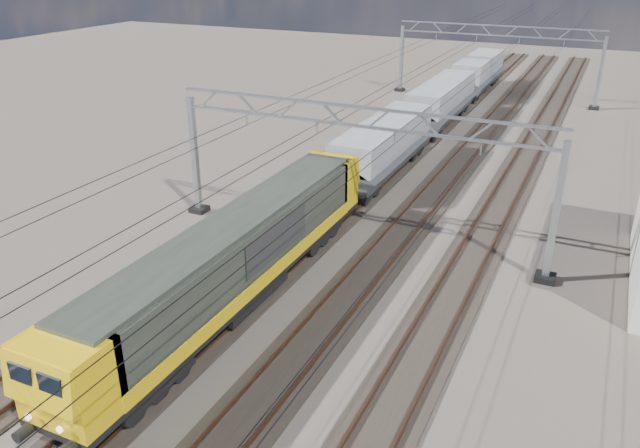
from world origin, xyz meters
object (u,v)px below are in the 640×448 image
at_px(catenary_gantry_far, 495,60).
at_px(locomotive, 237,255).
at_px(hopper_wagon_mid, 442,100).
at_px(hopper_wagon_third, 478,71).
at_px(hopper_wagon_lead, 384,144).
at_px(catenary_gantry_mid, 354,170).

relative_size(catenary_gantry_far, locomotive, 0.94).
xyz_separation_m(locomotive, hopper_wagon_mid, (-0.00, 31.90, -0.09)).
xyz_separation_m(catenary_gantry_far, locomotive, (-2.00, -43.66, -1.58)).
height_order(hopper_wagon_mid, hopper_wagon_third, same).
distance_m(hopper_wagon_mid, hopper_wagon_third, 14.20).
bearing_deg(hopper_wagon_lead, locomotive, -90.00).
xyz_separation_m(catenary_gantry_far, hopper_wagon_mid, (-2.00, -11.76, -1.67)).
relative_size(hopper_wagon_mid, hopper_wagon_third, 1.00).
bearing_deg(hopper_wagon_mid, locomotive, -90.00).
bearing_deg(locomotive, hopper_wagon_third, 90.00).
distance_m(hopper_wagon_lead, hopper_wagon_mid, 14.20).
height_order(catenary_gantry_far, hopper_wagon_mid, catenary_gantry_far).
xyz_separation_m(locomotive, hopper_wagon_lead, (-0.00, 17.70, -0.09)).
distance_m(locomotive, hopper_wagon_lead, 17.70).
xyz_separation_m(hopper_wagon_lead, hopper_wagon_third, (0.00, 28.40, 0.00)).
xyz_separation_m(catenary_gantry_far, hopper_wagon_third, (-2.00, 2.44, -1.67)).
bearing_deg(hopper_wagon_mid, catenary_gantry_mid, -85.28).
relative_size(catenary_gantry_far, hopper_wagon_lead, 1.53).
xyz_separation_m(hopper_wagon_mid, hopper_wagon_third, (0.00, 14.20, 0.00)).
bearing_deg(hopper_wagon_third, hopper_wagon_lead, -90.00).
xyz_separation_m(catenary_gantry_mid, hopper_wagon_third, (-2.00, 38.44, -1.67)).
bearing_deg(hopper_wagon_third, catenary_gantry_mid, -87.02).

